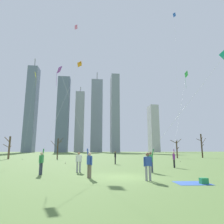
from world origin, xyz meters
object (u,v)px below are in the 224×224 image
object	(u,v)px
bare_tree_rightmost	(177,148)
picnic_spot	(199,182)
bystander_far_off_by_trees	(79,161)
bare_tree_leftmost	(202,145)
bare_tree_far_right_edge	(58,147)
kite_flyer_far_back_orange	(52,135)
kite_flyer_midfield_center_teal	(166,138)
distant_kite_high_overhead_yellow	(35,80)
kite_flyer_midfield_right_purple	(84,147)
bare_tree_right_of_center	(9,147)
bystander_watching_nearby	(115,157)
distant_kite_drifting_left_blue	(175,28)
bystander_strolling_midfield	(148,165)
kite_flyer_foreground_left_green	(178,129)
distant_kite_drifting_right_pink	(75,35)

from	to	relation	value
bare_tree_rightmost	picnic_spot	bearing A→B (deg)	-112.74
bystander_far_off_by_trees	bare_tree_leftmost	bearing A→B (deg)	45.51
bare_tree_far_right_edge	bystander_far_off_by_trees	bearing A→B (deg)	-77.88
bare_tree_rightmost	kite_flyer_far_back_orange	bearing A→B (deg)	-131.72
kite_flyer_midfield_center_teal	bare_tree_far_right_edge	world-z (taller)	kite_flyer_midfield_center_teal
kite_flyer_midfield_center_teal	distant_kite_high_overhead_yellow	distance (m)	29.86
kite_flyer_far_back_orange	bare_tree_rightmost	xyz separation A→B (m)	(22.58, 25.32, -0.77)
kite_flyer_midfield_right_purple	bare_tree_leftmost	size ratio (longest dim) A/B	1.78
kite_flyer_midfield_center_teal	bare_tree_right_of_center	bearing A→B (deg)	129.96
kite_flyer_far_back_orange	bystander_watching_nearby	bearing A→B (deg)	51.68
distant_kite_drifting_left_blue	bare_tree_right_of_center	world-z (taller)	distant_kite_drifting_left_blue
bare_tree_rightmost	bare_tree_right_of_center	bearing A→B (deg)	-179.43
bystander_strolling_midfield	bystander_watching_nearby	distance (m)	13.92
distant_kite_drifting_left_blue	bare_tree_right_of_center	distance (m)	39.63
kite_flyer_foreground_left_green	distant_kite_high_overhead_yellow	distance (m)	27.79
distant_kite_drifting_left_blue	distant_kite_high_overhead_yellow	xyz separation A→B (m)	(-26.05, 5.47, -9.49)
kite_flyer_midfield_right_purple	bare_tree_rightmost	xyz separation A→B (m)	(19.72, 28.78, 0.24)
kite_flyer_midfield_right_purple	bare_tree_rightmost	world-z (taller)	kite_flyer_midfield_right_purple
bystander_watching_nearby	distant_kite_drifting_right_pink	bearing A→B (deg)	125.06
distant_kite_high_overhead_yellow	bare_tree_right_of_center	world-z (taller)	distant_kite_high_overhead_yellow
kite_flyer_midfield_center_teal	kite_flyer_foreground_left_green	size ratio (longest dim) A/B	0.70
kite_flyer_foreground_left_green	kite_flyer_midfield_center_teal	bearing A→B (deg)	-122.12
kite_flyer_midfield_center_teal	distant_kite_drifting_right_pink	distance (m)	29.40
distant_kite_high_overhead_yellow	bare_tree_far_right_edge	xyz separation A→B (m)	(4.19, 5.15, -12.49)
bare_tree_leftmost	distant_kite_high_overhead_yellow	bearing A→B (deg)	-169.46
kite_flyer_midfield_right_purple	bare_tree_rightmost	distance (m)	34.89
bystander_strolling_midfield	distant_kite_high_overhead_yellow	distance (m)	32.30
bystander_watching_nearby	bare_tree_rightmost	world-z (taller)	bare_tree_rightmost
bare_tree_right_of_center	bare_tree_far_right_edge	xyz separation A→B (m)	(9.50, 0.14, -0.13)
kite_flyer_midfield_center_teal	bystander_watching_nearby	world-z (taller)	kite_flyer_midfield_center_teal
kite_flyer_midfield_center_teal	bare_tree_leftmost	size ratio (longest dim) A/B	2.01
kite_flyer_midfield_center_teal	distant_kite_high_overhead_yellow	bearing A→B (deg)	128.17
bare_tree_leftmost	bare_tree_far_right_edge	distance (m)	32.57
bare_tree_right_of_center	bare_tree_leftmost	world-z (taller)	bare_tree_leftmost
bystander_far_off_by_trees	picnic_spot	distance (m)	9.17
bare_tree_far_right_edge	bystander_watching_nearby	bearing A→B (deg)	-59.98
picnic_spot	bare_tree_far_right_edge	bearing A→B (deg)	110.91
bare_tree_rightmost	bare_tree_right_of_center	size ratio (longest dim) A/B	0.93
distant_kite_high_overhead_yellow	bare_tree_far_right_edge	bearing A→B (deg)	50.91
distant_kite_drifting_right_pink	bare_tree_rightmost	xyz separation A→B (m)	(22.36, 7.98, -21.03)
kite_flyer_foreground_left_green	bystander_far_off_by_trees	world-z (taller)	kite_flyer_foreground_left_green
distant_kite_drifting_right_pink	bare_tree_right_of_center	xyz separation A→B (m)	(-12.87, 7.63, -20.82)
kite_flyer_midfield_center_teal	bare_tree_leftmost	world-z (taller)	kite_flyer_midfield_center_teal
kite_flyer_foreground_left_green	kite_flyer_midfield_right_purple	world-z (taller)	kite_flyer_foreground_left_green
picnic_spot	kite_flyer_far_back_orange	bearing A→B (deg)	142.79
bare_tree_right_of_center	bystander_far_off_by_trees	bearing A→B (deg)	-59.61
kite_flyer_foreground_left_green	distant_kite_drifting_right_pink	bearing A→B (deg)	138.71
kite_flyer_far_back_orange	picnic_spot	world-z (taller)	kite_flyer_far_back_orange
kite_flyer_far_back_orange	kite_flyer_foreground_left_green	bearing A→B (deg)	21.15
kite_flyer_midfield_right_purple	bare_tree_leftmost	xyz separation A→B (m)	(26.51, 30.25, 0.90)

